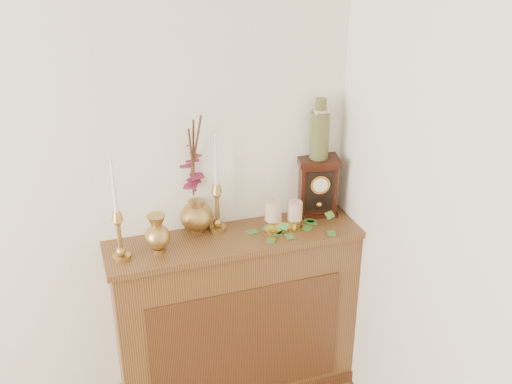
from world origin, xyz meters
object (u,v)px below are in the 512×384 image
object	(u,v)px
candlestick_left	(118,228)
mantel_clock	(317,186)
candlestick_center	(217,200)
bud_vase	(157,234)
ceramic_vase	(320,132)
ginger_jar	(193,176)

from	to	relation	value
candlestick_left	mantel_clock	distance (m)	1.00
mantel_clock	candlestick_center	bearing A→B (deg)	-166.14
candlestick_center	mantel_clock	world-z (taller)	candlestick_center
bud_vase	ceramic_vase	distance (m)	0.91
candlestick_center	bud_vase	world-z (taller)	candlestick_center
candlestick_left	bud_vase	size ratio (longest dim) A/B	2.58
candlestick_center	ginger_jar	bearing A→B (deg)	143.82
ceramic_vase	candlestick_center	bearing A→B (deg)	-177.99
ceramic_vase	mantel_clock	bearing A→B (deg)	-102.15
candlestick_center	bud_vase	bearing A→B (deg)	-159.59
candlestick_center	ginger_jar	xyz separation A→B (m)	(-0.10, 0.07, 0.11)
ginger_jar	ceramic_vase	xyz separation A→B (m)	(0.62, -0.05, 0.17)
candlestick_left	ceramic_vase	bearing A→B (deg)	7.88
candlestick_left	mantel_clock	xyz separation A→B (m)	(1.00, 0.14, -0.01)
bud_vase	candlestick_center	bearing A→B (deg)	20.41
candlestick_left	bud_vase	xyz separation A→B (m)	(0.17, 0.01, -0.07)
bud_vase	mantel_clock	world-z (taller)	mantel_clock
bud_vase	mantel_clock	size ratio (longest dim) A/B	0.62
ginger_jar	candlestick_left	bearing A→B (deg)	-153.26
bud_vase	candlestick_left	bearing A→B (deg)	-178.21
candlestick_center	ginger_jar	distance (m)	0.16
bud_vase	ceramic_vase	size ratio (longest dim) A/B	0.62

